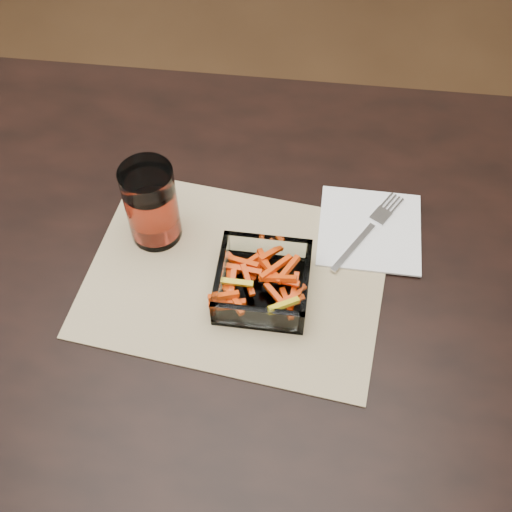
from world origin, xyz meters
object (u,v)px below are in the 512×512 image
object	(u,v)px
dining_table	(229,294)
glass_bowl	(263,283)
tumbler	(152,206)
fork	(369,229)

from	to	relation	value
dining_table	glass_bowl	bearing A→B (deg)	-35.38
tumbler	dining_table	bearing A→B (deg)	-21.84
fork	dining_table	bearing A→B (deg)	-125.83
tumbler	fork	distance (m)	0.35
glass_bowl	fork	xyz separation A→B (m)	(0.16, 0.13, -0.02)
glass_bowl	fork	world-z (taller)	glass_bowl
tumbler	fork	bearing A→B (deg)	6.94
dining_table	fork	xyz separation A→B (m)	(0.22, 0.09, 0.10)
glass_bowl	dining_table	bearing A→B (deg)	144.62
glass_bowl	tumbler	size ratio (longest dim) A/B	0.96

